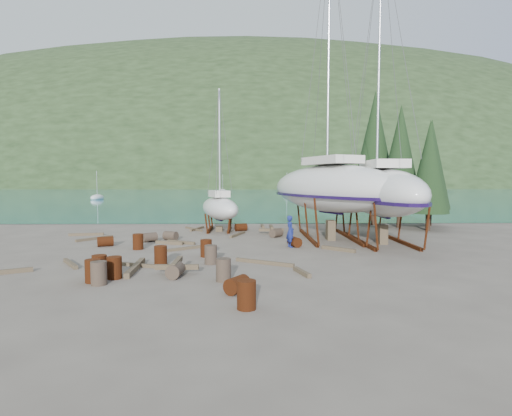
{
  "coord_description": "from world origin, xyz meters",
  "views": [
    {
      "loc": [
        0.04,
        -20.37,
        3.89
      ],
      "look_at": [
        0.55,
        3.0,
        2.26
      ],
      "focal_mm": 28.0,
      "sensor_mm": 36.0,
      "label": 1
    }
  ],
  "objects_px": {
    "small_sailboat_shore": "(220,208)",
    "large_sailboat_far": "(380,192)",
    "worker": "(290,231)",
    "large_sailboat_near": "(329,188)"
  },
  "relations": [
    {
      "from": "small_sailboat_shore",
      "to": "large_sailboat_far",
      "type": "bearing_deg",
      "value": -49.25
    },
    {
      "from": "large_sailboat_far",
      "to": "worker",
      "type": "bearing_deg",
      "value": -162.41
    },
    {
      "from": "small_sailboat_shore",
      "to": "large_sailboat_near",
      "type": "bearing_deg",
      "value": -48.84
    },
    {
      "from": "large_sailboat_far",
      "to": "small_sailboat_shore",
      "type": "relative_size",
      "value": 1.79
    },
    {
      "from": "large_sailboat_far",
      "to": "small_sailboat_shore",
      "type": "bearing_deg",
      "value": 150.98
    },
    {
      "from": "large_sailboat_far",
      "to": "worker",
      "type": "relative_size",
      "value": 10.51
    },
    {
      "from": "large_sailboat_far",
      "to": "small_sailboat_shore",
      "type": "distance_m",
      "value": 12.05
    },
    {
      "from": "large_sailboat_near",
      "to": "worker",
      "type": "relative_size",
      "value": 11.39
    },
    {
      "from": "large_sailboat_far",
      "to": "large_sailboat_near",
      "type": "bearing_deg",
      "value": 149.89
    },
    {
      "from": "large_sailboat_near",
      "to": "small_sailboat_shore",
      "type": "distance_m",
      "value": 8.83
    }
  ]
}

